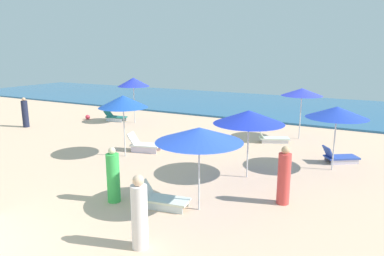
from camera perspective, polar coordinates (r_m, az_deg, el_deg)
The scene contains 17 objects.
ocean at distance 28.21m, azimuth 12.40°, elevation 3.57°, with size 60.00×12.61×0.12m, color #276193.
umbrella_0 at distance 9.26m, azimuth 1.18°, elevation -1.10°, with size 2.34×2.34×2.32m.
lounge_chair_0_0 at distance 10.05m, azimuth -4.85°, elevation -11.34°, with size 1.50×0.81×0.68m.
umbrella_1 at distance 13.50m, azimuth 22.37°, elevation 2.36°, with size 2.15×2.15×2.35m.
lounge_chair_1_0 at distance 14.90m, azimuth 22.66°, elevation -4.33°, with size 1.43×1.24×0.66m.
umbrella_2 at distance 21.23m, azimuth -9.44°, elevation 7.33°, with size 1.88×1.88×2.70m.
lounge_chair_2_0 at distance 22.30m, azimuth -12.32°, elevation 1.75°, with size 1.43×0.78×0.63m.
umbrella_3 at distance 11.88m, azimuth 9.17°, elevation 1.76°, with size 2.39×2.39×2.34m.
umbrella_4 at distance 14.40m, azimuth -11.08°, elevation 4.22°, with size 1.99×1.99×2.53m.
lounge_chair_4_0 at distance 15.39m, azimuth -7.84°, elevation -2.68°, with size 1.50×0.94×0.79m.
umbrella_5 at distance 17.84m, azimuth 17.34°, elevation 5.56°, with size 1.96×1.96×2.50m.
lounge_chair_5_0 at distance 17.13m, azimuth 12.79°, elevation -1.56°, with size 1.58×1.11×0.68m.
beachgoer_0 at distance 7.99m, azimuth -8.49°, elevation -13.62°, with size 0.50×0.50×1.70m.
beachgoer_2 at distance 22.08m, azimuth -25.36°, elevation 2.15°, with size 0.45×0.45×1.69m.
beachgoer_3 at distance 10.36m, azimuth 14.63°, elevation -7.69°, with size 0.51×0.51×1.70m.
beachgoer_5 at distance 10.42m, azimuth -12.61°, elevation -7.70°, with size 0.42×0.42×1.63m.
beach_ball_0 at distance 23.28m, azimuth -16.50°, elevation 1.71°, with size 0.29×0.29×0.29m, color #DF3446.
Camera 1 is at (7.55, -3.15, 4.29)m, focal length 33.02 mm.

